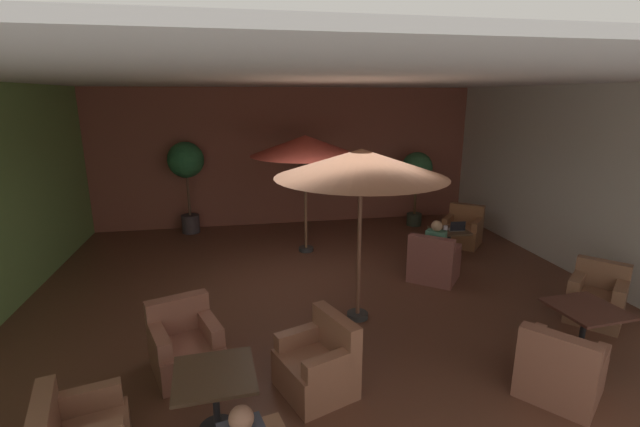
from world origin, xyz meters
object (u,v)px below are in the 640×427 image
object	(u,v)px
potted_tree_mid_left	(186,168)
armchair_front_right_south	(185,346)
armchair_front_right_east	(318,365)
cafe_table_mid_center	(585,317)
patio_umbrella_center_beige	(361,164)
potted_tree_left_corner	(417,172)
cafe_table_front_right	(215,385)
patron_blue_shirt	(436,240)
open_laptop	(456,228)
armchair_mid_center_north	(560,371)
iced_drink_cup	(446,229)
cafe_table_front_left	(449,237)
armchair_front_left_east	(463,231)
patio_umbrella_tall_red	(305,146)
armchair_mid_center_east	(596,299)
armchair_front_left_north	(434,263)

from	to	relation	value
potted_tree_mid_left	armchair_front_right_south	bearing A→B (deg)	-85.60
armchair_front_right_east	cafe_table_mid_center	xyz separation A→B (m)	(3.50, 0.10, 0.19)
patio_umbrella_center_beige	potted_tree_left_corner	size ratio (longest dim) A/B	1.35
cafe_table_front_right	patron_blue_shirt	xyz separation A→B (m)	(3.76, 3.12, 0.23)
potted_tree_left_corner	open_laptop	bearing A→B (deg)	-94.45
armchair_front_right_east	cafe_table_mid_center	size ratio (longest dim) A/B	1.16
potted_tree_mid_left	patio_umbrella_center_beige	bearing A→B (deg)	-60.01
cafe_table_front_right	armchair_mid_center_north	distance (m)	3.72
armchair_front_right_east	iced_drink_cup	size ratio (longest dim) A/B	9.01
cafe_table_front_left	armchair_mid_center_north	xyz separation A→B (m)	(-0.76, -4.16, -0.17)
armchair_front_left_east	patio_umbrella_tall_red	world-z (taller)	patio_umbrella_tall_red
iced_drink_cup	cafe_table_front_right	bearing A→B (deg)	-138.03
cafe_table_mid_center	potted_tree_left_corner	xyz separation A→B (m)	(0.17, 5.97, 0.88)
armchair_front_right_east	patron_blue_shirt	world-z (taller)	patron_blue_shirt
armchair_front_left_east	patio_umbrella_tall_red	bearing A→B (deg)	176.56
cafe_table_front_left	patron_blue_shirt	distance (m)	1.15
armchair_mid_center_east	potted_tree_left_corner	world-z (taller)	potted_tree_left_corner
cafe_table_front_right	patron_blue_shirt	world-z (taller)	patron_blue_shirt
armchair_mid_center_north	patio_umbrella_center_beige	distance (m)	3.41
armchair_front_right_east	potted_tree_mid_left	distance (m)	6.90
armchair_mid_center_east	open_laptop	bearing A→B (deg)	108.39
iced_drink_cup	open_laptop	bearing A→B (deg)	2.05
potted_tree_mid_left	cafe_table_front_right	bearing A→B (deg)	-82.98
armchair_front_left_north	patio_umbrella_tall_red	bearing A→B (deg)	135.72
cafe_table_front_left	armchair_mid_center_north	distance (m)	4.23
armchair_front_left_east	patio_umbrella_tall_red	distance (m)	4.04
cafe_table_mid_center	open_laptop	xyz separation A→B (m)	(-0.03, 3.39, 0.19)
armchair_front_left_east	cafe_table_front_right	size ratio (longest dim) A/B	1.31
cafe_table_front_left	armchair_front_left_east	distance (m)	1.18
potted_tree_mid_left	open_laptop	bearing A→B (deg)	-28.96
cafe_table_front_left	open_laptop	xyz separation A→B (m)	(0.10, -0.07, 0.22)
cafe_table_front_right	patio_umbrella_tall_red	world-z (taller)	patio_umbrella_tall_red
patio_umbrella_tall_red	patio_umbrella_center_beige	bearing A→B (deg)	-84.60
cafe_table_mid_center	armchair_mid_center_north	xyz separation A→B (m)	(-0.89, -0.70, -0.20)
armchair_front_left_north	armchair_mid_center_north	bearing A→B (deg)	-90.37
iced_drink_cup	open_laptop	size ratio (longest dim) A/B	0.34
armchair_front_left_east	armchair_mid_center_north	bearing A→B (deg)	-107.00
armchair_front_left_east	potted_tree_mid_left	size ratio (longest dim) A/B	0.49
cafe_table_front_right	armchair_mid_center_east	distance (m)	5.60
cafe_table_front_right	cafe_table_mid_center	bearing A→B (deg)	6.40
armchair_front_right_south	potted_tree_left_corner	distance (m)	7.53
patio_umbrella_tall_red	open_laptop	distance (m)	3.46
armchair_front_left_east	armchair_mid_center_east	xyz separation A→B (m)	(0.21, -3.60, 0.01)
patron_blue_shirt	open_laptop	size ratio (longest dim) A/B	2.01
cafe_table_mid_center	patio_umbrella_tall_red	xyz separation A→B (m)	(-2.89, 4.54, 1.75)
cafe_table_front_left	patio_umbrella_center_beige	bearing A→B (deg)	-140.84
cafe_table_front_left	cafe_table_front_right	world-z (taller)	same
potted_tree_mid_left	open_laptop	world-z (taller)	potted_tree_mid_left
cafe_table_front_right	patio_umbrella_center_beige	xyz separation A→B (m)	(2.00, 1.97, 1.82)
patio_umbrella_center_beige	iced_drink_cup	size ratio (longest dim) A/B	23.16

